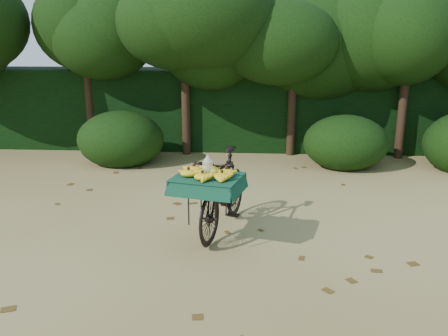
{
  "coord_description": "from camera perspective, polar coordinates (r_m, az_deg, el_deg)",
  "views": [
    {
      "loc": [
        -0.25,
        -4.96,
        2.44
      ],
      "look_at": [
        -0.65,
        0.75,
        0.9
      ],
      "focal_mm": 38.0,
      "sensor_mm": 36.0,
      "label": 1
    }
  ],
  "objects": [
    {
      "name": "tree_row",
      "position": [
        10.47,
        1.85,
        12.64
      ],
      "size": [
        14.5,
        2.0,
        4.0
      ],
      "primitive_type": null,
      "color": "black",
      "rests_on": "ground"
    },
    {
      "name": "leaf_litter",
      "position": [
        6.12,
        6.09,
        -8.5
      ],
      "size": [
        7.0,
        7.3,
        0.01
      ],
      "primitive_type": null,
      "color": "#523A16",
      "rests_on": "ground"
    },
    {
      "name": "hedge_backdrop",
      "position": [
        11.37,
        5.26,
        7.21
      ],
      "size": [
        26.0,
        1.8,
        1.8
      ],
      "primitive_type": "cube",
      "color": "black",
      "rests_on": "ground"
    },
    {
      "name": "ground",
      "position": [
        5.53,
        6.32,
        -11.23
      ],
      "size": [
        80.0,
        80.0,
        0.0
      ],
      "primitive_type": "plane",
      "color": "tan",
      "rests_on": "ground"
    },
    {
      "name": "bush_clumps",
      "position": [
        9.5,
        8.45,
        2.8
      ],
      "size": [
        8.8,
        1.7,
        0.9
      ],
      "primitive_type": null,
      "color": "black",
      "rests_on": "ground"
    },
    {
      "name": "vendor_bicycle",
      "position": [
        6.18,
        -0.15,
        -2.73
      ],
      "size": [
        1.06,
        1.92,
        1.08
      ],
      "rotation": [
        0.0,
        0.0,
        -0.24
      ],
      "color": "black",
      "rests_on": "ground"
    }
  ]
}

